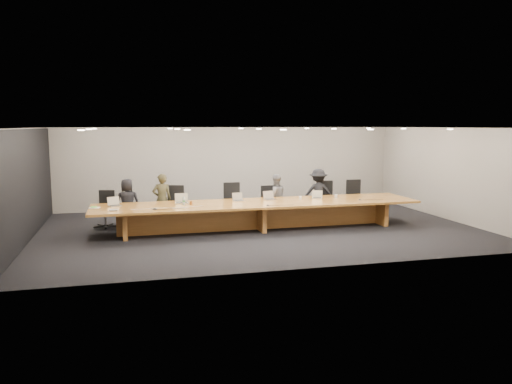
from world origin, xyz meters
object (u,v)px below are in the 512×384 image
(chair_mid_right, at_px, (270,202))
(water_bottle, at_px, (184,201))
(chair_mid_left, at_px, (233,202))
(laptop_d, at_px, (270,195))
(chair_far_right, at_px, (356,197))
(paper_cup_far, at_px, (336,196))
(mic_right, at_px, (360,200))
(person_d, at_px, (318,193))
(chair_left, at_px, (174,205))
(laptop_a, at_px, (115,201))
(laptop_c, at_px, (239,197))
(person_c, at_px, (276,197))
(mic_left, at_px, (155,209))
(person_a, at_px, (128,203))
(chair_right, at_px, (326,199))
(av_box, at_px, (114,210))
(paper_cup_near, at_px, (300,198))
(conference_table, at_px, (259,210))
(person_b, at_px, (162,199))
(mic_center, at_px, (268,205))
(laptop_e, at_px, (317,194))
(chair_far_left, at_px, (105,209))
(amber_mug, at_px, (191,203))
(laptop_b, at_px, (182,198))

(chair_mid_right, distance_m, water_bottle, 3.04)
(chair_mid_left, distance_m, laptop_d, 1.28)
(chair_far_right, distance_m, paper_cup_far, 1.61)
(mic_right, bearing_deg, chair_mid_left, 155.17)
(person_d, height_order, paper_cup_far, person_d)
(chair_left, xyz_separation_m, laptop_a, (-1.63, -0.87, 0.30))
(laptop_d, bearing_deg, laptop_c, 169.93)
(person_c, xyz_separation_m, mic_left, (-3.68, -1.61, 0.06))
(chair_left, xyz_separation_m, laptop_c, (1.74, -0.80, 0.29))
(person_a, bearing_deg, person_d, 176.55)
(chair_mid_left, height_order, chair_mid_right, chair_mid_left)
(chair_right, bearing_deg, person_c, -156.16)
(chair_far_right, distance_m, laptop_d, 3.29)
(chair_right, xyz_separation_m, laptop_c, (-3.01, -0.93, 0.29))
(av_box, bearing_deg, paper_cup_near, 14.90)
(conference_table, relative_size, chair_left, 7.79)
(av_box, bearing_deg, chair_far_right, 20.77)
(laptop_d, bearing_deg, person_c, 51.82)
(chair_right, height_order, mic_left, chair_right)
(conference_table, bearing_deg, person_b, 154.19)
(conference_table, height_order, laptop_d, laptop_d)
(water_bottle, bearing_deg, chair_mid_right, 24.02)
(laptop_d, height_order, water_bottle, laptop_d)
(chair_far_right, height_order, person_a, person_a)
(person_d, bearing_deg, mic_right, 129.17)
(mic_left, xyz_separation_m, mic_center, (2.95, -0.13, -0.00))
(laptop_e, xyz_separation_m, water_bottle, (-3.91, -0.24, -0.01))
(chair_mid_left, bearing_deg, person_c, -3.20)
(person_a, xyz_separation_m, person_c, (4.35, -0.07, 0.01))
(chair_right, bearing_deg, person_a, -161.34)
(chair_far_left, bearing_deg, paper_cup_near, 3.71)
(mic_center, xyz_separation_m, mic_right, (2.82, 0.30, 0.00))
(amber_mug, bearing_deg, laptop_b, 124.72)
(person_c, distance_m, laptop_d, 0.85)
(chair_mid_left, bearing_deg, laptop_c, -88.69)
(chair_far_left, relative_size, person_a, 0.76)
(person_c, distance_m, paper_cup_far, 1.83)
(chair_far_right, bearing_deg, chair_mid_right, -176.78)
(person_d, relative_size, mic_left, 12.09)
(chair_mid_right, relative_size, paper_cup_near, 11.42)
(person_b, distance_m, amber_mug, 1.37)
(mic_right, bearing_deg, laptop_d, 164.19)
(conference_table, relative_size, person_d, 5.90)
(person_a, bearing_deg, conference_table, 157.31)
(laptop_e, distance_m, paper_cup_far, 0.58)
(chair_left, distance_m, mic_center, 2.93)
(chair_left, height_order, paper_cup_near, chair_left)
(person_d, bearing_deg, chair_mid_left, 15.99)
(conference_table, xyz_separation_m, laptop_d, (0.44, 0.39, 0.36))
(conference_table, relative_size, paper_cup_far, 88.16)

